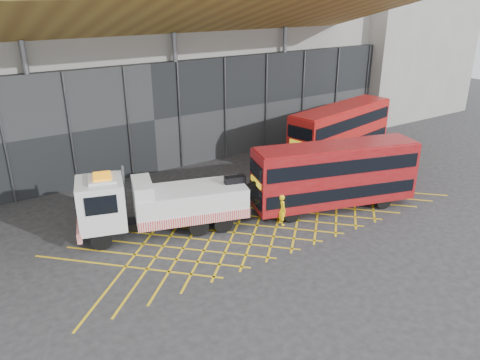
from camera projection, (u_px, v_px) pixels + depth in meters
ground_plane at (209, 240)px, 25.67m from camera, size 120.00×120.00×0.00m
road_markings at (268, 222)px, 27.71m from camera, size 24.76×7.16×0.01m
construction_building at (113, 41)px, 37.51m from camera, size 55.00×23.97×18.00m
east_building at (390, 18)px, 50.60m from camera, size 15.00×12.00×20.00m
recovery_truck at (158, 203)px, 25.95m from camera, size 10.93×5.17×3.83m
bus_towed at (335, 173)px, 28.67m from camera, size 10.48×5.12×4.17m
bus_second at (340, 130)px, 37.34m from camera, size 10.91×4.60×4.33m
worker at (282, 210)px, 27.10m from camera, size 0.57×0.76×1.89m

